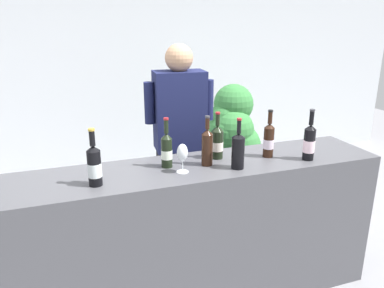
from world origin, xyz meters
The scene contains 12 objects.
wall_back centered at (0.00, 2.60, 1.40)m, with size 8.00×0.10×2.80m, color silver.
counter centered at (0.00, 0.00, 0.50)m, with size 2.49×0.53×1.01m, color #4C4C51.
wine_bottle_0 centered at (-0.66, -0.10, 1.13)m, with size 0.08×0.08×0.33m.
wine_bottle_1 centered at (0.05, -0.01, 1.14)m, with size 0.07×0.07×0.33m.
wine_bottle_2 centered at (0.22, -0.13, 1.13)m, with size 0.08×0.08×0.33m.
wine_bottle_3 centered at (0.17, 0.09, 1.12)m, with size 0.08×0.08×0.32m.
wine_bottle_4 centered at (-0.20, 0.04, 1.12)m, with size 0.07×0.07×0.32m.
wine_bottle_5 centered at (0.73, -0.14, 1.13)m, with size 0.08×0.08×0.35m.
wine_bottle_6 centered at (0.51, 0.00, 1.13)m, with size 0.07×0.07×0.33m.
wine_glass centered at (-0.13, -0.08, 1.13)m, with size 0.08×0.08×0.18m.
person_server centered at (0.08, 0.65, 0.86)m, with size 0.56×0.27×1.74m.
potted_shrub centered at (0.79, 1.18, 0.80)m, with size 0.54×0.56×1.31m.
Camera 1 is at (-0.79, -2.14, 1.89)m, focal length 35.29 mm.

